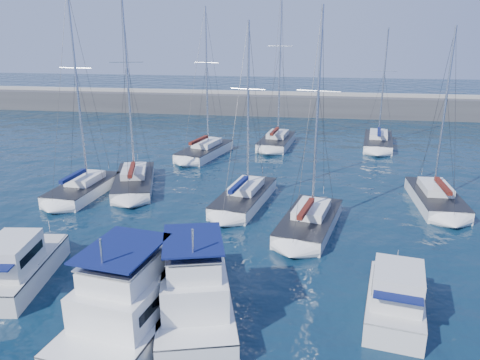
# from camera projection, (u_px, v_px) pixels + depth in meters

# --- Properties ---
(ground) EXTENTS (220.00, 220.00, 0.00)m
(ground) POSITION_uv_depth(u_px,v_px,m) (229.00, 285.00, 24.61)
(ground) COLOR black
(ground) RESTS_ON ground
(breakwater) EXTENTS (160.00, 6.00, 4.45)m
(breakwater) POSITION_uv_depth(u_px,v_px,m) (285.00, 107.00, 73.18)
(breakwater) COLOR #424244
(breakwater) RESTS_ON ground
(motor_yacht_port_outer) EXTENTS (3.31, 6.99, 3.20)m
(motor_yacht_port_outer) POSITION_uv_depth(u_px,v_px,m) (20.00, 268.00, 24.43)
(motor_yacht_port_outer) COLOR silver
(motor_yacht_port_outer) RESTS_ON ground
(motor_yacht_port_inner) EXTENTS (5.24, 10.50, 4.69)m
(motor_yacht_port_inner) POSITION_uv_depth(u_px,v_px,m) (138.00, 302.00, 21.11)
(motor_yacht_port_inner) COLOR white
(motor_yacht_port_inner) RESTS_ON ground
(motor_yacht_stbd_inner) EXTENTS (5.61, 9.64, 4.69)m
(motor_yacht_stbd_inner) POSITION_uv_depth(u_px,v_px,m) (194.00, 292.00, 21.86)
(motor_yacht_stbd_inner) COLOR white
(motor_yacht_stbd_inner) RESTS_ON ground
(motor_yacht_stbd_outer) EXTENTS (3.50, 6.06, 3.20)m
(motor_yacht_stbd_outer) POSITION_uv_depth(u_px,v_px,m) (395.00, 300.00, 21.57)
(motor_yacht_stbd_outer) COLOR silver
(motor_yacht_stbd_outer) RESTS_ON ground
(sailboat_mid_a) EXTENTS (3.61, 7.53, 16.04)m
(sailboat_mid_a) POSITION_uv_depth(u_px,v_px,m) (83.00, 188.00, 37.79)
(sailboat_mid_a) COLOR white
(sailboat_mid_a) RESTS_ON ground
(sailboat_mid_b) EXTENTS (5.39, 9.18, 16.52)m
(sailboat_mid_b) POSITION_uv_depth(u_px,v_px,m) (134.00, 181.00, 39.66)
(sailboat_mid_b) COLOR silver
(sailboat_mid_b) RESTS_ON ground
(sailboat_mid_c) EXTENTS (4.41, 8.65, 13.79)m
(sailboat_mid_c) POSITION_uv_depth(u_px,v_px,m) (244.00, 197.00, 35.95)
(sailboat_mid_c) COLOR white
(sailboat_mid_c) RESTS_ON ground
(sailboat_mid_d) EXTENTS (4.76, 8.28, 14.60)m
(sailboat_mid_d) POSITION_uv_depth(u_px,v_px,m) (310.00, 222.00, 31.36)
(sailboat_mid_d) COLOR white
(sailboat_mid_d) RESTS_ON ground
(sailboat_mid_e) EXTENTS (3.21, 7.90, 13.43)m
(sailboat_mid_e) POSITION_uv_depth(u_px,v_px,m) (436.00, 198.00, 35.69)
(sailboat_mid_e) COLOR white
(sailboat_mid_e) RESTS_ON ground
(sailboat_back_a) EXTENTS (5.00, 8.62, 15.28)m
(sailboat_back_a) POSITION_uv_depth(u_px,v_px,m) (205.00, 150.00, 49.45)
(sailboat_back_a) COLOR white
(sailboat_back_a) RESTS_ON ground
(sailboat_back_b) EXTENTS (4.13, 8.08, 17.70)m
(sailboat_back_b) POSITION_uv_depth(u_px,v_px,m) (277.00, 141.00, 53.52)
(sailboat_back_b) COLOR silver
(sailboat_back_b) RESTS_ON ground
(sailboat_back_c) EXTENTS (4.17, 9.02, 13.28)m
(sailboat_back_c) POSITION_uv_depth(u_px,v_px,m) (378.00, 142.00, 53.47)
(sailboat_back_c) COLOR white
(sailboat_back_c) RESTS_ON ground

